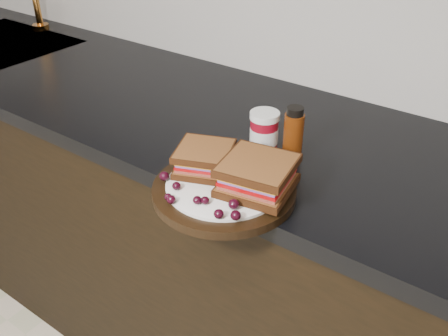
# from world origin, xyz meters

# --- Properties ---
(base_cabinets) EXTENTS (3.96, 0.58, 0.86)m
(base_cabinets) POSITION_xyz_m (0.00, 1.70, 0.43)
(base_cabinets) COLOR black
(base_cabinets) RESTS_ON ground_plane
(countertop) EXTENTS (3.98, 0.60, 0.04)m
(countertop) POSITION_xyz_m (0.00, 1.70, 0.88)
(countertop) COLOR black
(countertop) RESTS_ON base_cabinets
(plate) EXTENTS (0.28, 0.28, 0.02)m
(plate) POSITION_xyz_m (0.15, 1.43, 0.91)
(plate) COLOR black
(plate) RESTS_ON countertop
(sandwich_left) EXTENTS (0.14, 0.14, 0.05)m
(sandwich_left) POSITION_xyz_m (0.09, 1.45, 0.95)
(sandwich_left) COLOR brown
(sandwich_left) RESTS_ON plate
(sandwich_right) EXTENTS (0.15, 0.15, 0.06)m
(sandwich_right) POSITION_xyz_m (0.21, 1.45, 0.95)
(sandwich_right) COLOR brown
(sandwich_right) RESTS_ON plate
(grape_0) EXTENTS (0.02, 0.02, 0.02)m
(grape_0) POSITION_xyz_m (0.05, 1.37, 0.93)
(grape_0) COLOR black
(grape_0) RESTS_ON plate
(grape_1) EXTENTS (0.02, 0.02, 0.02)m
(grape_1) POSITION_xyz_m (0.09, 1.36, 0.93)
(grape_1) COLOR black
(grape_1) RESTS_ON plate
(grape_2) EXTENTS (0.01, 0.01, 0.01)m
(grape_2) POSITION_xyz_m (0.10, 1.32, 0.93)
(grape_2) COLOR black
(grape_2) RESTS_ON plate
(grape_3) EXTENTS (0.02, 0.02, 0.02)m
(grape_3) POSITION_xyz_m (0.11, 1.32, 0.93)
(grape_3) COLOR black
(grape_3) RESTS_ON plate
(grape_4) EXTENTS (0.02, 0.02, 0.02)m
(grape_4) POSITION_xyz_m (0.15, 1.35, 0.93)
(grape_4) COLOR black
(grape_4) RESTS_ON plate
(grape_5) EXTENTS (0.02, 0.02, 0.01)m
(grape_5) POSITION_xyz_m (0.16, 1.36, 0.93)
(grape_5) COLOR black
(grape_5) RESTS_ON plate
(grape_6) EXTENTS (0.02, 0.02, 0.02)m
(grape_6) POSITION_xyz_m (0.20, 1.34, 0.93)
(grape_6) COLOR black
(grape_6) RESTS_ON plate
(grape_7) EXTENTS (0.02, 0.02, 0.02)m
(grape_7) POSITION_xyz_m (0.23, 1.35, 0.93)
(grape_7) COLOR black
(grape_7) RESTS_ON plate
(grape_8) EXTENTS (0.02, 0.02, 0.02)m
(grape_8) POSITION_xyz_m (0.21, 1.37, 0.93)
(grape_8) COLOR black
(grape_8) RESTS_ON plate
(grape_9) EXTENTS (0.02, 0.02, 0.02)m
(grape_9) POSITION_xyz_m (0.21, 1.42, 0.93)
(grape_9) COLOR black
(grape_9) RESTS_ON plate
(grape_10) EXTENTS (0.02, 0.02, 0.02)m
(grape_10) POSITION_xyz_m (0.24, 1.44, 0.93)
(grape_10) COLOR black
(grape_10) RESTS_ON plate
(grape_11) EXTENTS (0.02, 0.02, 0.02)m
(grape_11) POSITION_xyz_m (0.20, 1.46, 0.93)
(grape_11) COLOR black
(grape_11) RESTS_ON plate
(grape_12) EXTENTS (0.02, 0.02, 0.02)m
(grape_12) POSITION_xyz_m (0.20, 1.48, 0.93)
(grape_12) COLOR black
(grape_12) RESTS_ON plate
(grape_13) EXTENTS (0.02, 0.02, 0.02)m
(grape_13) POSITION_xyz_m (0.08, 1.49, 0.93)
(grape_13) COLOR black
(grape_13) RESTS_ON plate
(grape_14) EXTENTS (0.02, 0.02, 0.02)m
(grape_14) POSITION_xyz_m (0.06, 1.44, 0.93)
(grape_14) COLOR black
(grape_14) RESTS_ON plate
(grape_15) EXTENTS (0.02, 0.02, 0.02)m
(grape_15) POSITION_xyz_m (0.08, 1.41, 0.93)
(grape_15) COLOR black
(grape_15) RESTS_ON plate
(grape_16) EXTENTS (0.02, 0.02, 0.02)m
(grape_16) POSITION_xyz_m (0.08, 1.46, 0.93)
(grape_16) COLOR black
(grape_16) RESTS_ON plate
(grape_17) EXTENTS (0.02, 0.02, 0.02)m
(grape_17) POSITION_xyz_m (0.09, 1.44, 0.93)
(grape_17) COLOR black
(grape_17) RESTS_ON plate
(grape_18) EXTENTS (0.02, 0.02, 0.02)m
(grape_18) POSITION_xyz_m (0.06, 1.42, 0.93)
(grape_18) COLOR black
(grape_18) RESTS_ON plate
(condiment_jar) EXTENTS (0.07, 0.07, 0.10)m
(condiment_jar) POSITION_xyz_m (0.12, 1.61, 0.95)
(condiment_jar) COLOR maroon
(condiment_jar) RESTS_ON countertop
(oil_bottle) EXTENTS (0.05, 0.05, 0.12)m
(oil_bottle) POSITION_xyz_m (0.19, 1.63, 0.96)
(oil_bottle) COLOR #4F1F07
(oil_bottle) RESTS_ON countertop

